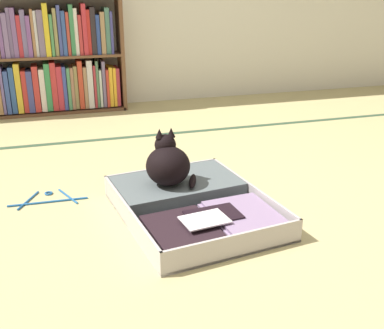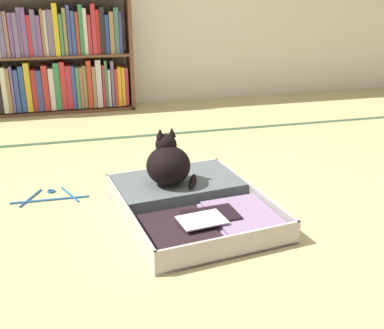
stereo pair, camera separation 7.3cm
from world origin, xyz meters
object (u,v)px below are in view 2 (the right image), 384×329
(black_cat, at_px, (168,164))
(clothes_hanger, at_px, (50,197))
(bookshelf, at_px, (60,59))
(open_suitcase, at_px, (189,203))

(black_cat, relative_size, clothes_hanger, 0.70)
(black_cat, bearing_deg, clothes_hanger, 159.96)
(bookshelf, bearing_deg, open_suitcase, -75.38)
(black_cat, height_order, clothes_hanger, black_cat)
(open_suitcase, xyz_separation_m, black_cat, (-0.07, 0.13, 0.16))
(open_suitcase, bearing_deg, black_cat, 119.03)
(bookshelf, bearing_deg, clothes_hanger, -92.77)
(open_suitcase, distance_m, clothes_hanger, 0.71)
(bookshelf, xyz_separation_m, open_suitcase, (0.55, -2.10, -0.38))
(open_suitcase, height_order, black_cat, black_cat)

